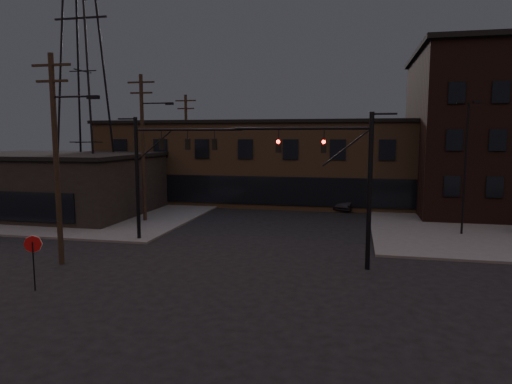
# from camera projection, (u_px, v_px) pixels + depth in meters

# --- Properties ---
(ground) EXTENTS (140.00, 140.00, 0.00)m
(ground) POSITION_uv_depth(u_px,v_px,m) (221.00, 289.00, 20.49)
(ground) COLOR black
(ground) RESTS_ON ground
(sidewalk_nw) EXTENTS (30.00, 30.00, 0.15)m
(sidewalk_nw) POSITION_uv_depth(u_px,v_px,m) (76.00, 202.00, 46.48)
(sidewalk_nw) COLOR #474744
(sidewalk_nw) RESTS_ON ground
(building_row) EXTENTS (40.00, 12.00, 8.00)m
(building_row) POSITION_uv_depth(u_px,v_px,m) (299.00, 163.00, 47.14)
(building_row) COLOR brown
(building_row) RESTS_ON ground
(building_left) EXTENTS (16.00, 12.00, 5.00)m
(building_left) POSITION_uv_depth(u_px,v_px,m) (54.00, 185.00, 39.94)
(building_left) COLOR black
(building_left) RESTS_ON ground
(traffic_signal_near) EXTENTS (7.12, 0.24, 8.00)m
(traffic_signal_near) POSITION_uv_depth(u_px,v_px,m) (347.00, 173.00, 23.11)
(traffic_signal_near) COLOR black
(traffic_signal_near) RESTS_ON ground
(traffic_signal_far) EXTENTS (7.12, 0.24, 8.00)m
(traffic_signal_far) POSITION_uv_depth(u_px,v_px,m) (155.00, 164.00, 29.05)
(traffic_signal_far) COLOR black
(traffic_signal_far) RESTS_ON ground
(stop_sign) EXTENTS (0.72, 0.33, 2.48)m
(stop_sign) POSITION_uv_depth(u_px,v_px,m) (33.00, 250.00, 20.04)
(stop_sign) COLOR black
(stop_sign) RESTS_ON ground
(utility_pole_near) EXTENTS (3.70, 0.28, 11.00)m
(utility_pole_near) POSITION_uv_depth(u_px,v_px,m) (57.00, 154.00, 23.71)
(utility_pole_near) COLOR black
(utility_pole_near) RESTS_ON ground
(utility_pole_mid) EXTENTS (3.70, 0.28, 11.50)m
(utility_pole_mid) POSITION_uv_depth(u_px,v_px,m) (144.00, 145.00, 35.52)
(utility_pole_mid) COLOR black
(utility_pole_mid) RESTS_ON ground
(utility_pole_far) EXTENTS (2.20, 0.28, 11.00)m
(utility_pole_far) POSITION_uv_depth(u_px,v_px,m) (186.00, 146.00, 47.42)
(utility_pole_far) COLOR black
(utility_pole_far) RESTS_ON ground
(transmission_tower) EXTENTS (7.00, 7.00, 25.00)m
(transmission_tower) POSITION_uv_depth(u_px,v_px,m) (83.00, 71.00, 40.22)
(transmission_tower) COLOR black
(transmission_tower) RESTS_ON ground
(lot_light_a) EXTENTS (1.50, 0.28, 9.14)m
(lot_light_a) POSITION_uv_depth(u_px,v_px,m) (466.00, 155.00, 30.62)
(lot_light_a) COLOR black
(lot_light_a) RESTS_ON ground
(parked_car_lot_a) EXTENTS (4.95, 2.87, 1.58)m
(parked_car_lot_a) POSITION_uv_depth(u_px,v_px,m) (486.00, 207.00, 38.07)
(parked_car_lot_a) COLOR black
(parked_car_lot_a) RESTS_ON sidewalk_ne
(car_crossing) EXTENTS (3.06, 4.71, 1.47)m
(car_crossing) POSITION_uv_depth(u_px,v_px,m) (351.00, 202.00, 42.25)
(car_crossing) COLOR black
(car_crossing) RESTS_ON ground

